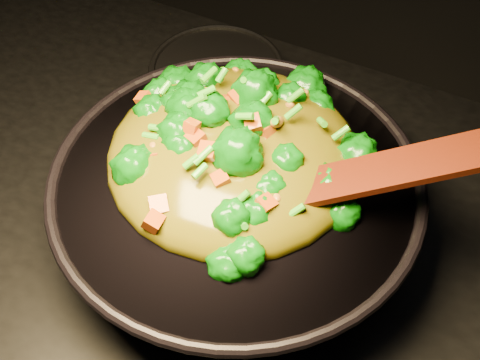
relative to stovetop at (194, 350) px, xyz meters
The scene contains 5 objects.
stovetop is the anchor object (origin of this frame).
wok 0.52m from the stovetop, ahead, with size 0.46×0.46×0.13m, color black, non-canonical shape.
stir_fry 0.64m from the stovetop, 28.58° to the left, with size 0.33×0.33×0.11m, color #095F06, non-canonical shape.
spatula 0.68m from the stovetop, ahead, with size 0.35×0.05×0.01m, color #3E1B07.
back_pot 0.55m from the stovetop, 102.01° to the left, with size 0.20×0.20×0.11m, color black.
Camera 1 is at (0.32, -0.42, 1.61)m, focal length 45.00 mm.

